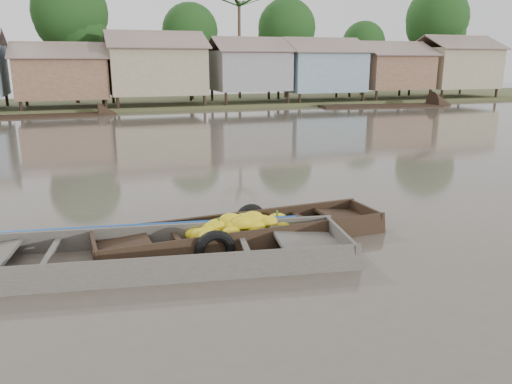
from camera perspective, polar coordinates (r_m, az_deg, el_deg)
name	(u,v)px	position (r m, az deg, el deg)	size (l,w,h in m)	color
ground	(258,261)	(8.70, 0.28, -7.91)	(120.00, 120.00, 0.00)	#534A40
riverbank	(158,64)	(39.84, -11.10, 14.14)	(120.00, 12.47, 10.22)	#384723
banana_boat	(240,233)	(9.56, -1.84, -4.74)	(5.69, 1.67, 0.79)	black
viewer_boat	(151,261)	(8.78, -11.88, -7.67)	(7.11, 2.87, 0.56)	#423D38
distant_boats	(270,113)	(33.53, 1.58, 8.98)	(46.72, 14.90, 0.35)	black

